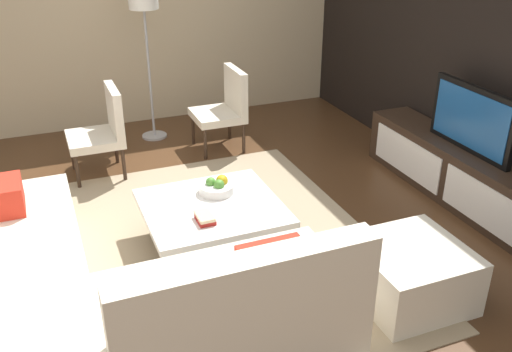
% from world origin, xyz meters
% --- Properties ---
extents(ground_plane, '(14.00, 14.00, 0.00)m').
position_xyz_m(ground_plane, '(0.00, 0.00, 0.00)').
color(ground_plane, '#4C301C').
extents(side_wall_left, '(0.12, 5.20, 2.80)m').
position_xyz_m(side_wall_left, '(-3.20, 0.20, 1.40)').
color(side_wall_left, '#C6B28E').
rests_on(side_wall_left, ground).
extents(area_rug, '(3.14, 2.68, 0.01)m').
position_xyz_m(area_rug, '(-0.10, 0.00, 0.01)').
color(area_rug, tan).
rests_on(area_rug, ground).
extents(media_console, '(2.32, 0.43, 0.50)m').
position_xyz_m(media_console, '(0.00, 2.40, 0.25)').
color(media_console, '#332319').
rests_on(media_console, ground).
extents(television, '(0.96, 0.06, 0.57)m').
position_xyz_m(television, '(0.00, 2.40, 0.78)').
color(television, black).
rests_on(television, media_console).
extents(sectional_couch, '(2.35, 2.32, 0.83)m').
position_xyz_m(sectional_couch, '(0.50, -0.88, 0.29)').
color(sectional_couch, beige).
rests_on(sectional_couch, ground).
extents(coffee_table, '(0.96, 1.02, 0.38)m').
position_xyz_m(coffee_table, '(-0.10, 0.10, 0.20)').
color(coffee_table, '#332319').
rests_on(coffee_table, ground).
extents(accent_chair_near, '(0.53, 0.51, 0.87)m').
position_xyz_m(accent_chair_near, '(-1.77, -0.44, 0.49)').
color(accent_chair_near, '#332319').
rests_on(accent_chair_near, ground).
extents(floor_lamp, '(0.31, 0.31, 1.76)m').
position_xyz_m(floor_lamp, '(-2.55, 0.19, 1.48)').
color(floor_lamp, '#A5A5AA').
rests_on(floor_lamp, ground).
extents(ottoman, '(0.70, 0.70, 0.40)m').
position_xyz_m(ottoman, '(0.99, 1.13, 0.20)').
color(ottoman, beige).
rests_on(ottoman, ground).
extents(fruit_bowl, '(0.28, 0.28, 0.14)m').
position_xyz_m(fruit_bowl, '(-0.28, 0.20, 0.43)').
color(fruit_bowl, silver).
rests_on(fruit_bowl, coffee_table).
extents(accent_chair_far, '(0.53, 0.51, 0.87)m').
position_xyz_m(accent_chair_far, '(-1.96, 0.86, 0.49)').
color(accent_chair_far, '#332319').
rests_on(accent_chair_far, ground).
extents(book_stack, '(0.18, 0.12, 0.06)m').
position_xyz_m(book_stack, '(0.12, -0.02, 0.41)').
color(book_stack, maroon).
rests_on(book_stack, coffee_table).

